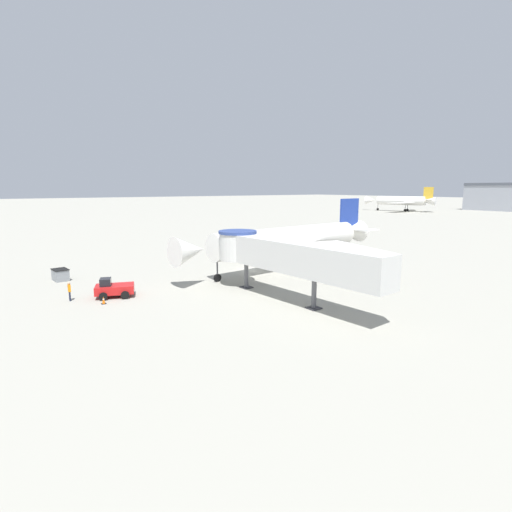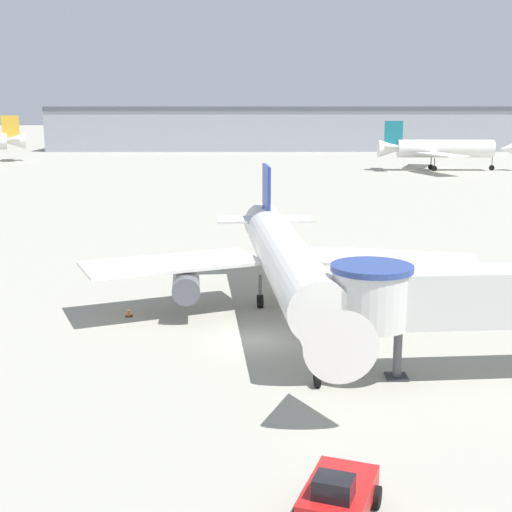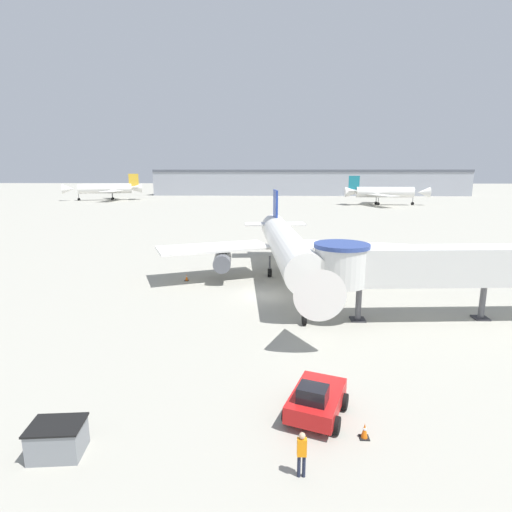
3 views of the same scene
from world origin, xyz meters
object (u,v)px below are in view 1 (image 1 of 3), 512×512
(main_airplane, at_px, (293,240))
(traffic_cone_apron_front, at_px, (104,300))
(traffic_cone_port_wing, at_px, (248,255))
(background_jet_gold_tail, at_px, (402,201))
(pushback_tug_red, at_px, (114,289))
(service_container_gray, at_px, (60,275))
(jet_bridge, at_px, (281,254))
(ground_crew_marshaller, at_px, (69,290))

(main_airplane, relative_size, traffic_cone_apron_front, 46.26)
(traffic_cone_port_wing, height_order, background_jet_gold_tail, background_jet_gold_tail)
(traffic_cone_apron_front, relative_size, traffic_cone_port_wing, 0.98)
(pushback_tug_red, distance_m, service_container_gray, 10.96)
(service_container_gray, bearing_deg, traffic_cone_port_wing, 91.02)
(pushback_tug_red, bearing_deg, service_container_gray, -144.21)
(main_airplane, height_order, jet_bridge, main_airplane)
(service_container_gray, xyz_separation_m, traffic_cone_port_wing, (-0.47, 26.24, -0.34))
(service_container_gray, bearing_deg, main_airplane, 69.50)
(main_airplane, xyz_separation_m, jet_bridge, (10.50, -10.41, 0.50))
(pushback_tug_red, distance_m, traffic_cone_port_wing, 25.73)
(service_container_gray, distance_m, traffic_cone_port_wing, 26.25)
(traffic_cone_apron_front, bearing_deg, main_airplane, 96.01)
(traffic_cone_port_wing, height_order, ground_crew_marshaller, ground_crew_marshaller)
(main_airplane, distance_m, traffic_cone_apron_front, 25.14)
(main_airplane, distance_m, jet_bridge, 14.80)
(traffic_cone_apron_front, distance_m, background_jet_gold_tail, 164.77)
(pushback_tug_red, height_order, service_container_gray, pushback_tug_red)
(pushback_tug_red, height_order, ground_crew_marshaller, pushback_tug_red)
(main_airplane, relative_size, jet_bridge, 1.55)
(jet_bridge, xyz_separation_m, traffic_cone_port_wing, (-20.80, 10.37, -3.94))
(pushback_tug_red, distance_m, background_jet_gold_tail, 162.60)
(main_airplane, distance_m, background_jet_gold_tail, 141.57)
(jet_bridge, relative_size, ground_crew_marshaller, 11.25)
(pushback_tug_red, xyz_separation_m, traffic_cone_apron_front, (1.90, -1.48, -0.50))
(service_container_gray, relative_size, traffic_cone_port_wing, 3.15)
(traffic_cone_port_wing, relative_size, ground_crew_marshaller, 0.39)
(jet_bridge, distance_m, background_jet_gold_tail, 155.85)
(service_container_gray, xyz_separation_m, ground_crew_marshaller, (9.61, -0.80, 0.38))
(background_jet_gold_tail, bearing_deg, ground_crew_marshaller, 6.06)
(ground_crew_marshaller, height_order, background_jet_gold_tail, background_jet_gold_tail)
(pushback_tug_red, relative_size, traffic_cone_port_wing, 5.79)
(traffic_cone_apron_front, bearing_deg, traffic_cone_port_wing, 117.56)
(main_airplane, distance_m, ground_crew_marshaller, 27.22)
(jet_bridge, xyz_separation_m, service_container_gray, (-20.33, -15.87, -3.60))
(ground_crew_marshaller, bearing_deg, pushback_tug_red, -105.28)
(ground_crew_marshaller, bearing_deg, background_jet_gold_tail, -66.68)
(jet_bridge, relative_size, traffic_cone_port_wing, 29.06)
(main_airplane, height_order, pushback_tug_red, main_airplane)
(jet_bridge, distance_m, service_container_gray, 26.04)
(pushback_tug_red, bearing_deg, background_jet_gold_tail, 135.58)
(traffic_cone_port_wing, bearing_deg, main_airplane, 0.21)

